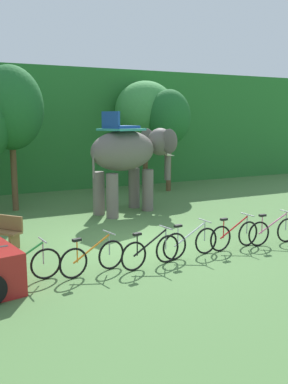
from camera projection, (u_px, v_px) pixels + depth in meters
The scene contains 12 objects.
ground_plane at pixel (140, 244), 12.22m from camera, with size 80.00×80.00×0.00m, color #4C753D.
foliage_hedge at pixel (35, 128), 23.11m from camera, with size 36.00×6.00×5.99m, color #28702D.
tree_center_left at pixel (11, 108), 16.04m from camera, with size 2.44×2.44×5.50m.
tree_left at pixel (145, 111), 21.52m from camera, with size 3.05×3.05×5.38m.
tree_far_right at pixel (169, 118), 20.59m from camera, with size 2.06×2.06×4.90m.
elephant at pixel (130, 154), 16.19m from camera, with size 4.23×2.71×3.78m.
bike_green at pixel (23, 267), 9.23m from camera, with size 1.71×0.52×0.92m.
bike_orange at pixel (93, 258), 9.81m from camera, with size 1.69×0.53×0.92m.
bike_black at pixel (151, 251), 10.28m from camera, with size 1.70×0.52×0.92m.
bike_white at pixel (190, 242), 11.02m from camera, with size 1.71×0.52×0.92m.
bike_red at pixel (234, 235), 11.72m from camera, with size 1.71×0.52×0.92m.
bike_pink at pixel (273, 231), 12.14m from camera, with size 1.71×0.52×0.92m.
Camera 1 is at (-5.15, -10.61, 3.54)m, focal length 40.13 mm.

